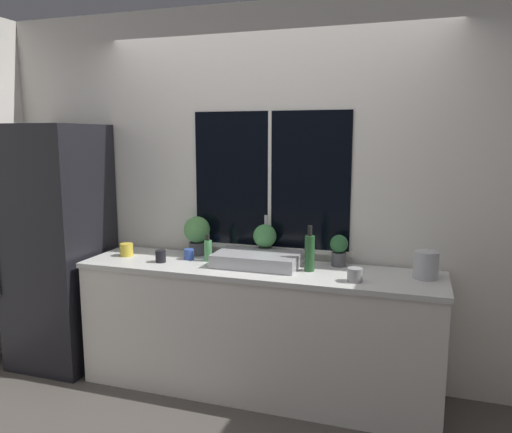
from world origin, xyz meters
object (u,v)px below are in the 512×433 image
at_px(refrigerator, 59,246).
at_px(potted_plant_right, 339,249).
at_px(potted_plant_left, 197,233).
at_px(soap_bottle, 208,250).
at_px(mug_grey, 355,275).
at_px(mug_yellow, 127,250).
at_px(potted_plant_center, 265,239).
at_px(kettle, 426,264).
at_px(mug_blue, 189,254).
at_px(bottle_tall, 310,252).
at_px(mug_black, 161,256).
at_px(sink, 257,259).

distance_m(refrigerator, potted_plant_right, 2.14).
distance_m(potted_plant_left, potted_plant_right, 1.06).
height_order(soap_bottle, mug_grey, soap_bottle).
relative_size(refrigerator, mug_grey, 20.05).
height_order(mug_grey, mug_yellow, mug_yellow).
height_order(potted_plant_center, kettle, potted_plant_center).
distance_m(mug_grey, mug_blue, 1.23).
height_order(bottle_tall, mug_black, bottle_tall).
bearing_deg(potted_plant_center, soap_bottle, -158.24).
bearing_deg(refrigerator, kettle, 2.06).
xyz_separation_m(sink, mug_grey, (0.68, -0.18, -0.00)).
xyz_separation_m(mug_black, kettle, (1.78, 0.16, 0.05)).
height_order(potted_plant_center, mug_grey, potted_plant_center).
distance_m(potted_plant_center, mug_grey, 0.77).
height_order(mug_blue, mug_yellow, mug_yellow).
distance_m(mug_blue, mug_yellow, 0.49).
bearing_deg(mug_blue, refrigerator, -175.99).
xyz_separation_m(potted_plant_center, mug_blue, (-0.53, -0.15, -0.12)).
bearing_deg(mug_grey, potted_plant_center, 153.24).
relative_size(refrigerator, potted_plant_right, 8.58).
xyz_separation_m(potted_plant_right, mug_yellow, (-1.55, -0.20, -0.07)).
bearing_deg(mug_yellow, bottle_tall, 0.54).
height_order(sink, potted_plant_right, sink).
bearing_deg(bottle_tall, potted_plant_left, 168.17).
relative_size(potted_plant_left, potted_plant_right, 1.34).
relative_size(sink, soap_bottle, 3.03).
distance_m(sink, mug_blue, 0.53).
relative_size(soap_bottle, mug_black, 2.22).
height_order(soap_bottle, mug_blue, soap_bottle).
bearing_deg(mug_grey, potted_plant_left, 164.15).
xyz_separation_m(mug_blue, mug_yellow, (-0.49, -0.05, 0.01)).
height_order(soap_bottle, mug_black, soap_bottle).
distance_m(sink, bottle_tall, 0.38).
bearing_deg(potted_plant_right, potted_plant_left, 180.00).
bearing_deg(mug_black, refrigerator, 176.09).
bearing_deg(kettle, mug_grey, -152.47).
height_order(sink, kettle, sink).
relative_size(mug_black, mug_blue, 1.14).
bearing_deg(kettle, mug_blue, -179.24).
bearing_deg(potted_plant_center, mug_black, -156.95).
height_order(soap_bottle, mug_yellow, soap_bottle).
xyz_separation_m(potted_plant_left, kettle, (1.63, -0.13, -0.08)).
distance_m(bottle_tall, mug_black, 1.06).
height_order(potted_plant_center, mug_blue, potted_plant_center).
height_order(sink, potted_plant_center, sink).
xyz_separation_m(bottle_tall, mug_grey, (0.32, -0.16, -0.08)).
xyz_separation_m(refrigerator, mug_grey, (2.28, -0.12, 0.00)).
height_order(potted_plant_right, mug_yellow, potted_plant_right).
relative_size(potted_plant_center, potted_plant_right, 1.20).
xyz_separation_m(refrigerator, mug_yellow, (0.59, 0.03, 0.01)).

